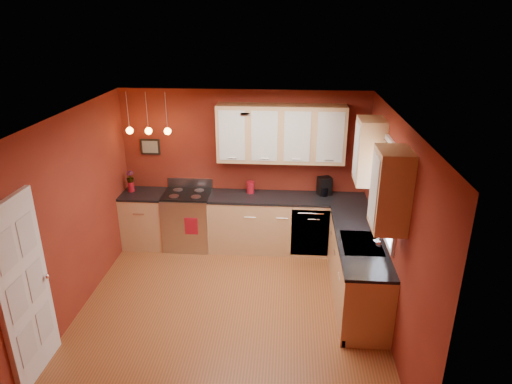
# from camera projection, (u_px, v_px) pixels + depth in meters

# --- Properties ---
(floor) EXTENTS (4.20, 4.20, 0.00)m
(floor) POSITION_uv_depth(u_px,v_px,m) (230.00, 311.00, 6.08)
(floor) COLOR #9C4D2D
(floor) RESTS_ON ground
(ceiling) EXTENTS (4.00, 4.20, 0.02)m
(ceiling) POSITION_uv_depth(u_px,v_px,m) (225.00, 119.00, 5.12)
(ceiling) COLOR white
(ceiling) RESTS_ON wall_back
(wall_back) EXTENTS (4.00, 0.02, 2.60)m
(wall_back) POSITION_uv_depth(u_px,v_px,m) (244.00, 169.00, 7.55)
(wall_back) COLOR maroon
(wall_back) RESTS_ON floor
(wall_front) EXTENTS (4.00, 0.02, 2.60)m
(wall_front) POSITION_uv_depth(u_px,v_px,m) (193.00, 337.00, 3.65)
(wall_front) COLOR maroon
(wall_front) RESTS_ON floor
(wall_left) EXTENTS (0.02, 4.20, 2.60)m
(wall_left) POSITION_uv_depth(u_px,v_px,m) (70.00, 218.00, 5.74)
(wall_left) COLOR maroon
(wall_left) RESTS_ON floor
(wall_right) EXTENTS (0.02, 4.20, 2.60)m
(wall_right) POSITION_uv_depth(u_px,v_px,m) (393.00, 229.00, 5.46)
(wall_right) COLOR maroon
(wall_right) RESTS_ON floor
(base_cabinets_back_left) EXTENTS (0.70, 0.60, 0.90)m
(base_cabinets_back_left) POSITION_uv_depth(u_px,v_px,m) (146.00, 220.00, 7.69)
(base_cabinets_back_left) COLOR tan
(base_cabinets_back_left) RESTS_ON floor
(base_cabinets_back_right) EXTENTS (2.54, 0.60, 0.90)m
(base_cabinets_back_right) POSITION_uv_depth(u_px,v_px,m) (287.00, 224.00, 7.53)
(base_cabinets_back_right) COLOR tan
(base_cabinets_back_right) RESTS_ON floor
(base_cabinets_right) EXTENTS (0.60, 2.10, 0.90)m
(base_cabinets_right) POSITION_uv_depth(u_px,v_px,m) (357.00, 269.00, 6.21)
(base_cabinets_right) COLOR tan
(base_cabinets_right) RESTS_ON floor
(counter_back_left) EXTENTS (0.70, 0.62, 0.04)m
(counter_back_left) POSITION_uv_depth(u_px,v_px,m) (143.00, 194.00, 7.52)
(counter_back_left) COLOR black
(counter_back_left) RESTS_ON base_cabinets_back_left
(counter_back_right) EXTENTS (2.54, 0.62, 0.04)m
(counter_back_right) POSITION_uv_depth(u_px,v_px,m) (288.00, 198.00, 7.36)
(counter_back_right) COLOR black
(counter_back_right) RESTS_ON base_cabinets_back_right
(counter_right) EXTENTS (0.62, 2.10, 0.04)m
(counter_right) POSITION_uv_depth(u_px,v_px,m) (360.00, 239.00, 6.04)
(counter_right) COLOR black
(counter_right) RESTS_ON base_cabinets_right
(gas_range) EXTENTS (0.76, 0.64, 1.11)m
(gas_range) POSITION_uv_depth(u_px,v_px,m) (188.00, 219.00, 7.63)
(gas_range) COLOR #AEAEB2
(gas_range) RESTS_ON floor
(dishwasher_front) EXTENTS (0.60, 0.02, 0.80)m
(dishwasher_front) POSITION_uv_depth(u_px,v_px,m) (310.00, 233.00, 7.24)
(dishwasher_front) COLOR #AEAEB2
(dishwasher_front) RESTS_ON base_cabinets_back_right
(sink) EXTENTS (0.50, 0.70, 0.33)m
(sink) POSITION_uv_depth(u_px,v_px,m) (362.00, 244.00, 5.90)
(sink) COLOR #94949A
(sink) RESTS_ON counter_right
(window) EXTENTS (0.06, 1.02, 1.22)m
(window) POSITION_uv_depth(u_px,v_px,m) (389.00, 190.00, 5.60)
(window) COLOR white
(window) RESTS_ON wall_right
(door_left_wall) EXTENTS (0.12, 0.82, 2.05)m
(door_left_wall) POSITION_uv_depth(u_px,v_px,m) (25.00, 291.00, 4.72)
(door_left_wall) COLOR white
(door_left_wall) RESTS_ON floor
(upper_cabinets_back) EXTENTS (2.00, 0.35, 0.90)m
(upper_cabinets_back) POSITION_uv_depth(u_px,v_px,m) (281.00, 134.00, 7.10)
(upper_cabinets_back) COLOR tan
(upper_cabinets_back) RESTS_ON wall_back
(upper_cabinets_right) EXTENTS (0.35, 1.95, 0.90)m
(upper_cabinets_right) POSITION_uv_depth(u_px,v_px,m) (379.00, 168.00, 5.53)
(upper_cabinets_right) COLOR tan
(upper_cabinets_right) RESTS_ON wall_right
(wall_picture) EXTENTS (0.32, 0.03, 0.26)m
(wall_picture) POSITION_uv_depth(u_px,v_px,m) (150.00, 147.00, 7.50)
(wall_picture) COLOR black
(wall_picture) RESTS_ON wall_back
(pendant_lights) EXTENTS (0.71, 0.11, 0.66)m
(pendant_lights) POSITION_uv_depth(u_px,v_px,m) (148.00, 130.00, 7.06)
(pendant_lights) COLOR #94949A
(pendant_lights) RESTS_ON ceiling
(red_canister) EXTENTS (0.13, 0.13, 0.20)m
(red_canister) POSITION_uv_depth(u_px,v_px,m) (250.00, 187.00, 7.48)
(red_canister) COLOR maroon
(red_canister) RESTS_ON counter_back_right
(red_vase) EXTENTS (0.10, 0.10, 0.16)m
(red_vase) POSITION_uv_depth(u_px,v_px,m) (131.00, 187.00, 7.55)
(red_vase) COLOR maroon
(red_vase) RESTS_ON counter_back_left
(flowers) EXTENTS (0.14, 0.14, 0.21)m
(flowers) POSITION_uv_depth(u_px,v_px,m) (130.00, 177.00, 7.48)
(flowers) COLOR maroon
(flowers) RESTS_ON red_vase
(coffee_maker) EXTENTS (0.25, 0.25, 0.30)m
(coffee_maker) POSITION_uv_depth(u_px,v_px,m) (324.00, 187.00, 7.39)
(coffee_maker) COLOR black
(coffee_maker) RESTS_ON counter_back_right
(soap_pump) EXTENTS (0.10, 0.10, 0.17)m
(soap_pump) POSITION_uv_depth(u_px,v_px,m) (377.00, 243.00, 5.72)
(soap_pump) COLOR white
(soap_pump) RESTS_ON counter_right
(dish_towel) EXTENTS (0.21, 0.01, 0.29)m
(dish_towel) POSITION_uv_depth(u_px,v_px,m) (191.00, 226.00, 7.30)
(dish_towel) COLOR maroon
(dish_towel) RESTS_ON gas_range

